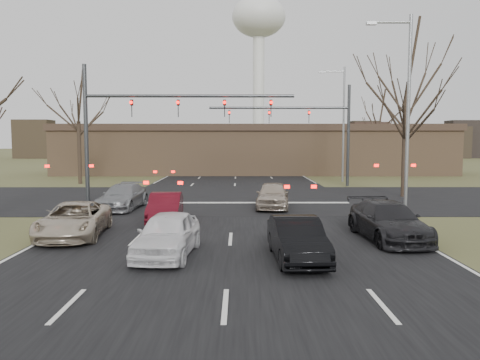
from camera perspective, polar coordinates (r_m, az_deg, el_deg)
The scene contains 19 objects.
ground at distance 14.59m, azimuth -1.37°, elevation -9.76°, with size 360.00×360.00×0.00m, color #4A4A27.
road_main at distance 74.20m, azimuth -0.42°, elevation 2.09°, with size 14.00×300.00×0.02m, color black.
road_cross at distance 29.34m, azimuth -0.77°, elevation -2.28°, with size 200.00×14.00×0.02m, color black.
building at distance 52.15m, azimuth 1.69°, elevation 3.80°, with size 42.40×10.40×5.30m.
water_tower at distance 137.94m, azimuth 2.30°, elevation 18.25°, with size 15.00×15.00×44.50m.
mast_arm_near at distance 27.70m, azimuth -11.80°, elevation 7.67°, with size 12.12×0.24×8.00m.
mast_arm_far at distance 37.60m, azimuth 8.88°, elevation 6.89°, with size 11.12×0.24×8.00m.
streetlight_right_near at distance 25.64m, azimuth 19.47°, elevation 8.87°, with size 2.34×0.25×10.00m.
streetlight_right_far at distance 42.13m, azimuth 12.29°, elevation 7.39°, with size 2.34×0.25×10.00m.
tree_right_near at distance 32.38m, azimuth 19.72°, elevation 13.89°, with size 6.90×6.90×11.50m.
tree_left_far at distance 41.47m, azimuth -19.17°, elevation 9.71°, with size 5.70×5.70×9.50m.
tree_right_far at distance 51.37m, azimuth 16.63°, elevation 8.37°, with size 5.40×5.40×9.00m.
car_silver_suv at distance 18.92m, azimuth -19.58°, elevation -4.62°, with size 2.18×4.72×1.31m, color #C1B29C.
car_white_sedan at distance 15.14m, azimuth -8.82°, elevation -6.55°, with size 1.66×4.13×1.41m, color white.
car_black_hatch at distance 14.51m, azimuth 6.98°, elevation -7.19°, with size 1.40×4.01×1.32m, color black.
car_charcoal_sedan at distance 18.18m, azimuth 17.61°, elevation -4.81°, with size 1.96×4.81×1.40m, color black.
car_grey_ahead at distance 25.74m, azimuth -14.08°, elevation -1.99°, with size 1.86×4.58×1.33m, color gray.
car_red_ahead at distance 21.39m, azimuth -9.07°, elevation -3.32°, with size 1.38×3.96×1.31m, color #4C0A14.
car_silver_ahead at distance 25.31m, azimuth 4.00°, elevation -1.85°, with size 1.69×4.20×1.43m, color #B0A08E.
Camera 1 is at (0.30, -14.11, 3.70)m, focal length 35.00 mm.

